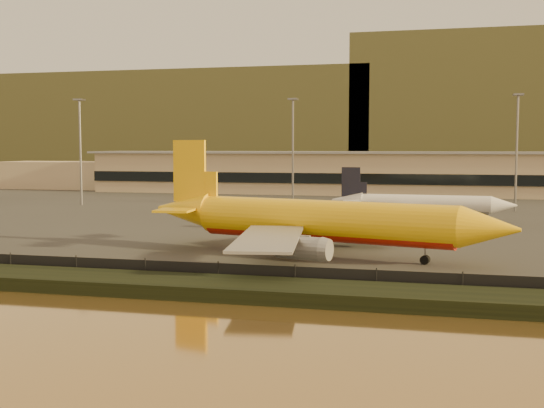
{
  "coord_description": "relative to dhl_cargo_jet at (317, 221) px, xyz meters",
  "views": [
    {
      "loc": [
        23.58,
        -78.2,
        14.21
      ],
      "look_at": [
        1.54,
        12.0,
        6.39
      ],
      "focal_mm": 45.0,
      "sensor_mm": 36.0,
      "label": 1
    }
  ],
  "objects": [
    {
      "name": "gse_vehicle_white",
      "position": [
        -19.35,
        26.16,
        -3.46
      ],
      "size": [
        4.66,
        2.51,
        2.01
      ],
      "primitive_type": "cube",
      "rotation": [
        0.0,
        0.0,
        -0.12
      ],
      "color": "silver",
      "rests_on": "tarmac"
    },
    {
      "name": "terminal_building",
      "position": [
        -23.11,
        117.95,
        1.59
      ],
      "size": [
        202.0,
        25.0,
        12.6
      ],
      "color": "tan",
      "rests_on": "tarmac"
    },
    {
      "name": "ground",
      "position": [
        -8.59,
        -7.61,
        -4.66
      ],
      "size": [
        900.0,
        900.0,
        0.0
      ],
      "primitive_type": "plane",
      "color": "black",
      "rests_on": "ground"
    },
    {
      "name": "distant_hills",
      "position": [
        -29.33,
        332.39,
        26.73
      ],
      "size": [
        470.0,
        160.0,
        70.0
      ],
      "color": "#66663B",
      "rests_on": "ground"
    },
    {
      "name": "embankment",
      "position": [
        -8.59,
        -24.61,
        -3.96
      ],
      "size": [
        320.0,
        7.0,
        1.4
      ],
      "primitive_type": "cube",
      "color": "black",
      "rests_on": "ground"
    },
    {
      "name": "white_narrowbody_jet",
      "position": [
        12.01,
        47.33,
        -1.47
      ],
      "size": [
        34.81,
        33.99,
        10.01
      ],
      "rotation": [
        0.0,
        0.0,
        -0.04
      ],
      "color": "silver",
      "rests_on": "tarmac"
    },
    {
      "name": "perimeter_fence",
      "position": [
        -8.59,
        -20.61,
        -3.36
      ],
      "size": [
        300.0,
        0.05,
        2.2
      ],
      "primitive_type": "cube",
      "color": "black",
      "rests_on": "tarmac"
    },
    {
      "name": "apron_light_masts",
      "position": [
        6.41,
        67.39,
        11.04
      ],
      "size": [
        152.2,
        12.2,
        25.4
      ],
      "color": "slate",
      "rests_on": "tarmac"
    },
    {
      "name": "gse_vehicle_yellow",
      "position": [
        9.81,
        21.8,
        -3.66
      ],
      "size": [
        3.91,
        2.8,
        1.61
      ],
      "primitive_type": "cube",
      "rotation": [
        0.0,
        0.0,
        0.38
      ],
      "color": "yellow",
      "rests_on": "tarmac"
    },
    {
      "name": "dhl_cargo_jet",
      "position": [
        0.0,
        0.0,
        0.0
      ],
      "size": [
        49.55,
        47.6,
        14.94
      ],
      "rotation": [
        0.0,
        0.0,
        -0.24
      ],
      "color": "yellow",
      "rests_on": "tarmac"
    },
    {
      "name": "tarmac",
      "position": [
        -8.59,
        87.39,
        -4.56
      ],
      "size": [
        320.0,
        220.0,
        0.2
      ],
      "primitive_type": "cube",
      "color": "#2D2D2D",
      "rests_on": "ground"
    }
  ]
}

